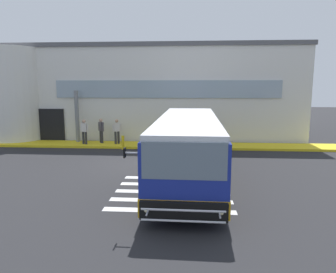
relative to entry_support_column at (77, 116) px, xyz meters
The scene contains 10 objects.
ground_plane 7.75m from the entry_support_column, 46.05° to the right, with size 80.00×90.00×0.02m, color #232326.
bay_paint_stripes 12.16m from the entry_support_column, 53.11° to the right, with size 4.40×3.96×0.01m.
terminal_building 7.85m from the entry_support_column, 54.03° to the left, with size 23.38×13.80×6.99m.
boarding_curb 5.56m from the entry_support_column, ahead, with size 25.58×2.00×0.15m, color yellow.
entry_support_column is the anchor object (origin of this frame).
bus_main_foreground 10.87m from the entry_support_column, 44.20° to the right, with size 3.17×11.04×2.70m.
passenger_near_column 1.45m from the entry_support_column, 47.81° to the right, with size 0.58×0.43×1.68m.
passenger_by_doorway 2.02m from the entry_support_column, 12.20° to the right, with size 0.45×0.44×1.68m.
passenger_at_curb_edge 3.13m from the entry_support_column, 12.26° to the right, with size 0.54×0.36×1.68m.
safety_bollard_yellow 4.28m from the entry_support_column, 26.59° to the right, with size 0.18×0.18×0.90m, color yellow.
Camera 1 is at (2.66, -15.61, 4.06)m, focal length 33.20 mm.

